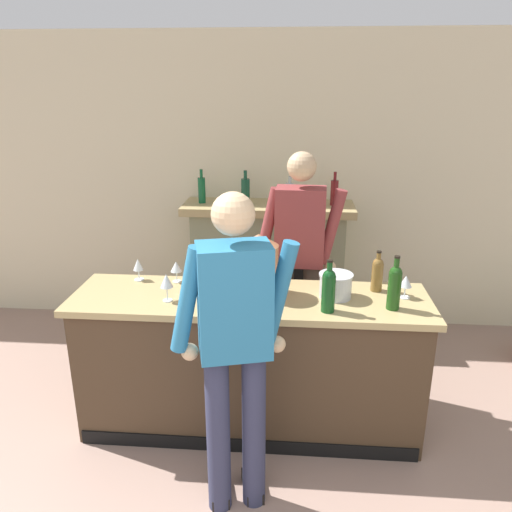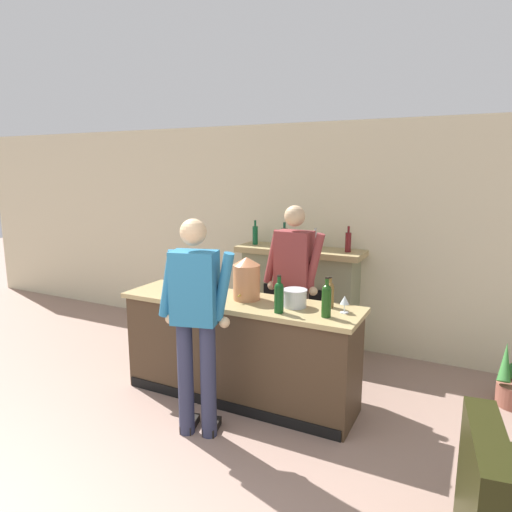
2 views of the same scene
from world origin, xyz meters
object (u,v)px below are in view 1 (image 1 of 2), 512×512
wine_bottle_burgundy_dark (377,273)px  wine_bottle_port_short (329,289)px  person_customer (235,347)px  wine_glass_near_bucket (166,281)px  fireplace_stone (268,267)px  wine_glass_by_dispenser (406,282)px  copper_dispenser (259,264)px  person_bartender (299,262)px  wine_glass_mid_counter (176,267)px  wine_glass_front_left (138,265)px  ice_bucket_steel (336,285)px  wine_bottle_merlot_tall (395,286)px

wine_bottle_burgundy_dark → wine_bottle_port_short: bearing=-134.4°
person_customer → wine_glass_near_bucket: bearing=130.3°
person_customer → fireplace_stone: bearing=88.8°
person_customer → wine_glass_by_dispenser: size_ratio=11.98×
copper_dispenser → wine_glass_near_bucket: size_ratio=2.22×
wine_bottle_port_short → wine_bottle_burgundy_dark: wine_bottle_port_short is taller
wine_bottle_burgundy_dark → wine_glass_by_dispenser: size_ratio=1.82×
person_bartender → wine_bottle_burgundy_dark: 0.66m
person_customer → wine_glass_by_dispenser: person_customer is taller
wine_bottle_burgundy_dark → wine_glass_mid_counter: bearing=178.1°
fireplace_stone → wine_glass_front_left: fireplace_stone is taller
fireplace_stone → ice_bucket_steel: 1.60m
wine_bottle_merlot_tall → wine_bottle_burgundy_dark: (-0.06, 0.28, -0.03)m
person_customer → ice_bucket_steel: (0.56, 0.74, 0.05)m
person_customer → wine_glass_near_bucket: size_ratio=9.98×
wine_glass_near_bucket → wine_bottle_burgundy_dark: bearing=11.5°
ice_bucket_steel → wine_glass_mid_counter: ice_bucket_steel is taller
copper_dispenser → wine_glass_by_dispenser: bearing=0.4°
wine_glass_by_dispenser → wine_bottle_port_short: bearing=-154.4°
wine_bottle_merlot_tall → wine_glass_by_dispenser: (0.11, 0.17, -0.05)m
wine_bottle_burgundy_dark → wine_glass_front_left: bearing=178.0°
wine_glass_front_left → wine_glass_near_bucket: bearing=-49.2°
ice_bucket_steel → wine_bottle_burgundy_dark: wine_bottle_burgundy_dark is taller
person_bartender → copper_dispenser: bearing=-116.7°
wine_glass_front_left → wine_glass_mid_counter: 0.27m
person_customer → wine_glass_by_dispenser: 1.26m
wine_bottle_burgundy_dark → wine_glass_front_left: wine_bottle_burgundy_dark is taller
fireplace_stone → wine_glass_mid_counter: 1.47m
ice_bucket_steel → wine_glass_by_dispenser: 0.45m
wine_glass_mid_counter → wine_glass_by_dispenser: 1.53m
fireplace_stone → wine_bottle_port_short: (0.45, -1.67, 0.50)m
fireplace_stone → wine_bottle_port_short: size_ratio=4.76×
person_customer → wine_glass_mid_counter: 1.05m
wine_glass_front_left → person_bartender: bearing=17.6°
copper_dispenser → wine_bottle_burgundy_dark: size_ratio=1.46×
person_bartender → ice_bucket_steel: size_ratio=8.46×
wine_bottle_port_short → wine_bottle_burgundy_dark: bearing=45.6°
person_bartender → wine_bottle_port_short: bearing=-77.2°
person_customer → ice_bucket_steel: bearing=52.8°
copper_dispenser → wine_glass_near_bucket: bearing=-164.0°
copper_dispenser → ice_bucket_steel: size_ratio=1.86×
fireplace_stone → wine_glass_near_bucket: bearing=-108.9°
wine_glass_near_bucket → copper_dispenser: bearing=16.0°
person_customer → copper_dispenser: 0.78m
wine_glass_by_dispenser → wine_glass_near_bucket: (-1.51, -0.17, 0.02)m
ice_bucket_steel → wine_bottle_port_short: wine_bottle_port_short is taller
copper_dispenser → wine_bottle_port_short: size_ratio=1.24×
fireplace_stone → wine_bottle_burgundy_dark: fireplace_stone is taller
fireplace_stone → person_bartender: 1.03m
wine_bottle_burgundy_dark → person_customer: bearing=-134.1°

